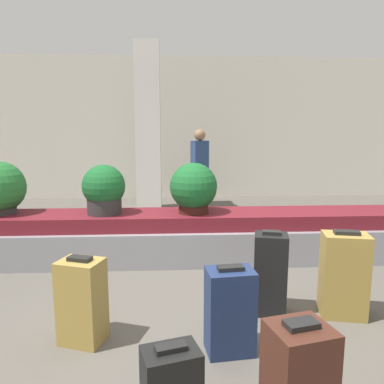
{
  "coord_description": "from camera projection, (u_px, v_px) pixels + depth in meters",
  "views": [
    {
      "loc": [
        -0.24,
        -3.03,
        1.58
      ],
      "look_at": [
        0.0,
        1.41,
        0.83
      ],
      "focal_mm": 35.0,
      "sensor_mm": 36.0,
      "label": 1
    }
  ],
  "objects": [
    {
      "name": "ground_plane",
      "position": [
        201.0,
        312.0,
        3.26
      ],
      "size": [
        18.0,
        18.0,
        0.0
      ],
      "primitive_type": "plane",
      "color": "#59544C"
    },
    {
      "name": "back_wall",
      "position": [
        182.0,
        128.0,
        8.59
      ],
      "size": [
        18.0,
        0.06,
        3.2
      ],
      "color": "beige",
      "rests_on": "ground_plane"
    },
    {
      "name": "carousel",
      "position": [
        192.0,
        236.0,
        4.6
      ],
      "size": [
        6.68,
        0.8,
        0.58
      ],
      "color": "gray",
      "rests_on": "ground_plane"
    },
    {
      "name": "pillar",
      "position": [
        148.0,
        128.0,
        7.23
      ],
      "size": [
        0.47,
        0.47,
        3.2
      ],
      "color": "silver",
      "rests_on": "ground_plane"
    },
    {
      "name": "suitcase_1",
      "position": [
        270.0,
        274.0,
        3.21
      ],
      "size": [
        0.32,
        0.29,
        0.73
      ],
      "rotation": [
        0.0,
        0.0,
        -0.22
      ],
      "color": "black",
      "rests_on": "ground_plane"
    },
    {
      "name": "suitcase_4",
      "position": [
        344.0,
        275.0,
        3.16
      ],
      "size": [
        0.41,
        0.32,
        0.75
      ],
      "rotation": [
        0.0,
        0.0,
        -0.2
      ],
      "color": "#A3843D",
      "rests_on": "ground_plane"
    },
    {
      "name": "suitcase_5",
      "position": [
        82.0,
        301.0,
        2.77
      ],
      "size": [
        0.37,
        0.33,
        0.67
      ],
      "rotation": [
        0.0,
        0.0,
        -0.33
      ],
      "color": "#A3843D",
      "rests_on": "ground_plane"
    },
    {
      "name": "suitcase_6",
      "position": [
        230.0,
        311.0,
        2.64
      ],
      "size": [
        0.35,
        0.27,
        0.64
      ],
      "rotation": [
        0.0,
        0.0,
        0.11
      ],
      "color": "navy",
      "rests_on": "ground_plane"
    },
    {
      "name": "suitcase_8",
      "position": [
        298.0,
        384.0,
        1.87
      ],
      "size": [
        0.35,
        0.33,
        0.66
      ],
      "rotation": [
        0.0,
        0.0,
        0.24
      ],
      "color": "#472319",
      "rests_on": "ground_plane"
    },
    {
      "name": "potted_plant_0",
      "position": [
        194.0,
        188.0,
        4.48
      ],
      "size": [
        0.57,
        0.57,
        0.61
      ],
      "color": "#381914",
      "rests_on": "carousel"
    },
    {
      "name": "potted_plant_1",
      "position": [
        104.0,
        190.0,
        4.44
      ],
      "size": [
        0.51,
        0.51,
        0.59
      ],
      "color": "#2D2D2D",
      "rests_on": "carousel"
    },
    {
      "name": "traveler_0",
      "position": [
        200.0,
        162.0,
        7.38
      ],
      "size": [
        0.37,
        0.31,
        1.58
      ],
      "rotation": [
        0.0,
        0.0,
        0.5
      ],
      "color": "#282833",
      "rests_on": "ground_plane"
    }
  ]
}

